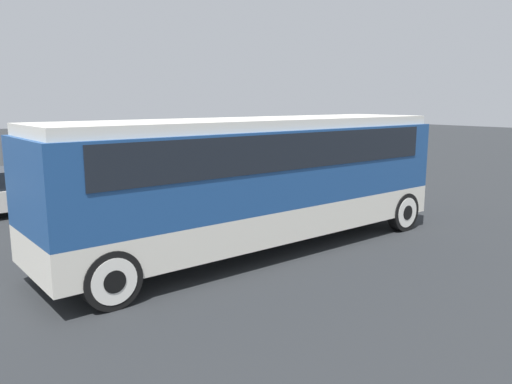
{
  "coord_description": "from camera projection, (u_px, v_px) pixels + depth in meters",
  "views": [
    {
      "loc": [
        -7.14,
        -8.82,
        3.46
      ],
      "look_at": [
        0.0,
        0.0,
        1.38
      ],
      "focal_mm": 35.0,
      "sensor_mm": 36.0,
      "label": 1
    }
  ],
  "objects": [
    {
      "name": "tour_bus",
      "position": [
        259.0,
        172.0,
        11.51
      ],
      "size": [
        10.05,
        2.57,
        3.06
      ],
      "color": "silver",
      "rests_on": "ground_plane"
    },
    {
      "name": "parked_car_near",
      "position": [
        255.0,
        176.0,
        18.23
      ],
      "size": [
        4.17,
        1.9,
        1.54
      ],
      "color": "navy",
      "rests_on": "ground_plane"
    },
    {
      "name": "ground_plane",
      "position": [
        256.0,
        249.0,
        11.79
      ],
      "size": [
        120.0,
        120.0,
        0.0
      ],
      "primitive_type": "plane",
      "color": "#26282B"
    }
  ]
}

